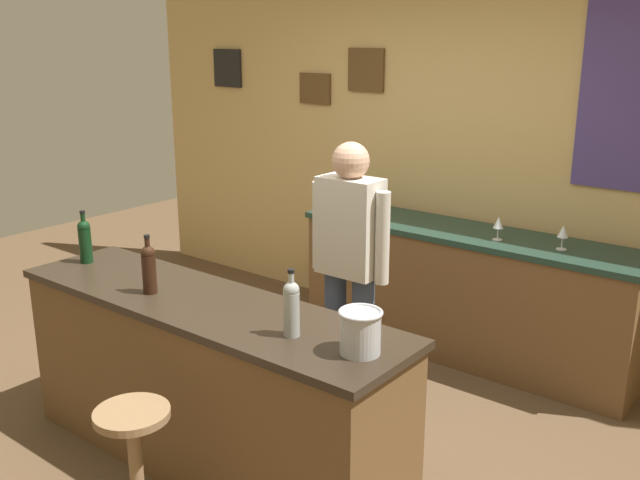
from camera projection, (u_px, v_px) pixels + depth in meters
ground_plane at (262, 431)px, 4.09m from camera, size 10.00×10.00×0.00m
back_wall at (449, 144)px, 5.21m from camera, size 6.00×0.09×2.80m
bar_counter at (207, 385)px, 3.66m from camera, size 2.27×0.60×0.92m
side_counter at (465, 293)px, 4.97m from camera, size 2.41×0.56×0.90m
bartender at (350, 261)px, 4.09m from camera, size 0.52×0.21×1.62m
bar_stool at (135, 457)px, 3.04m from camera, size 0.32×0.32×0.68m
wine_bottle_a at (85, 240)px, 4.08m from camera, size 0.07×0.07×0.31m
wine_bottle_b at (149, 267)px, 3.60m from camera, size 0.07×0.07×0.31m
wine_bottle_c at (291, 307)px, 3.09m from camera, size 0.07×0.07×0.31m
ice_bucket at (360, 331)px, 2.93m from camera, size 0.19×0.19×0.19m
wine_glass_a at (498, 223)px, 4.60m from camera, size 0.07×0.07×0.16m
wine_glass_b at (563, 232)px, 4.40m from camera, size 0.07×0.07×0.16m
coffee_mug at (335, 203)px, 5.41m from camera, size 0.13×0.08×0.09m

